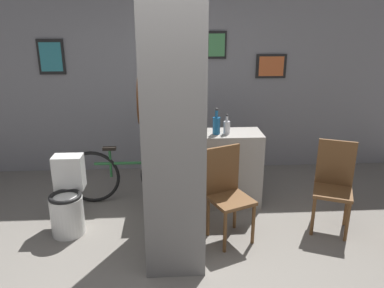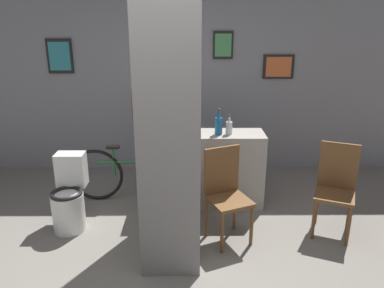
{
  "view_description": "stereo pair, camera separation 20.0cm",
  "coord_description": "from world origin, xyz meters",
  "px_view_note": "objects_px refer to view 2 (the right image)",
  "views": [
    {
      "loc": [
        0.02,
        -2.81,
        2.21
      ],
      "look_at": [
        0.25,
        0.92,
        0.95
      ],
      "focal_mm": 35.0,
      "sensor_mm": 36.0,
      "label": 1
    },
    {
      "loc": [
        0.22,
        -2.81,
        2.21
      ],
      "look_at": [
        0.25,
        0.92,
        0.95
      ],
      "focal_mm": 35.0,
      "sensor_mm": 36.0,
      "label": 2
    }
  ],
  "objects_px": {
    "bicycle": "(133,174)",
    "bottle_tall": "(219,125)",
    "chair_by_doorway": "(336,186)",
    "chair_near_pillar": "(226,191)",
    "toilet": "(69,198)"
  },
  "relations": [
    {
      "from": "bottle_tall",
      "to": "chair_by_doorway",
      "type": "bearing_deg",
      "value": -26.28
    },
    {
      "from": "bicycle",
      "to": "bottle_tall",
      "type": "xyz_separation_m",
      "value": [
        1.04,
        -0.16,
        0.68
      ]
    },
    {
      "from": "chair_near_pillar",
      "to": "bottle_tall",
      "type": "distance_m",
      "value": 0.87
    },
    {
      "from": "chair_by_doorway",
      "to": "bottle_tall",
      "type": "height_order",
      "value": "bottle_tall"
    },
    {
      "from": "toilet",
      "to": "chair_near_pillar",
      "type": "height_order",
      "value": "chair_near_pillar"
    },
    {
      "from": "chair_by_doorway",
      "to": "bicycle",
      "type": "distance_m",
      "value": 2.38
    },
    {
      "from": "chair_by_doorway",
      "to": "chair_near_pillar",
      "type": "bearing_deg",
      "value": -151.24
    },
    {
      "from": "toilet",
      "to": "bottle_tall",
      "type": "relative_size",
      "value": 2.57
    },
    {
      "from": "chair_by_doorway",
      "to": "bicycle",
      "type": "relative_size",
      "value": 0.61
    },
    {
      "from": "toilet",
      "to": "chair_near_pillar",
      "type": "distance_m",
      "value": 1.71
    },
    {
      "from": "chair_near_pillar",
      "to": "bicycle",
      "type": "relative_size",
      "value": 0.61
    },
    {
      "from": "chair_near_pillar",
      "to": "bicycle",
      "type": "height_order",
      "value": "chair_near_pillar"
    },
    {
      "from": "bicycle",
      "to": "bottle_tall",
      "type": "distance_m",
      "value": 1.26
    },
    {
      "from": "toilet",
      "to": "chair_by_doorway",
      "type": "distance_m",
      "value": 2.86
    },
    {
      "from": "chair_by_doorway",
      "to": "bicycle",
      "type": "height_order",
      "value": "chair_by_doorway"
    }
  ]
}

